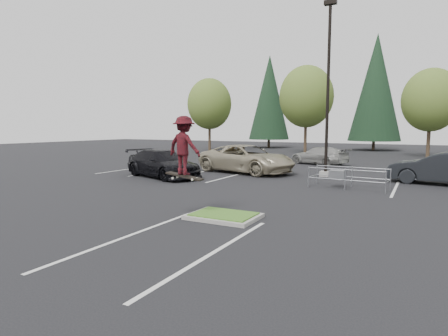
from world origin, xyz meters
The scene contains 15 objects.
ground centered at (0.00, 0.00, 0.00)m, with size 120.00×120.00×0.00m, color black.
grass_median centered at (0.00, 0.00, 0.08)m, with size 2.20×1.60×0.16m.
stall_lines centered at (-1.35, 6.02, 0.00)m, with size 22.62×17.60×0.01m.
light_pole centered at (0.50, 12.00, 4.56)m, with size 0.70×0.60×10.12m.
decid_a centered at (-18.01, 30.03, 5.58)m, with size 5.44×5.44×8.91m.
decid_b centered at (-6.01, 30.53, 6.04)m, with size 5.89×5.89×9.64m.
decid_c centered at (5.99, 29.83, 5.25)m, with size 5.12×5.12×8.38m.
conif_a centered at (-14.00, 40.00, 7.10)m, with size 5.72×5.72×13.00m.
conif_b centered at (0.00, 40.50, 7.85)m, with size 6.38×6.38×14.50m.
cart_corral centered at (2.10, 8.03, 0.64)m, with size 3.67×1.58×1.01m.
skateboarder centered at (-1.20, -0.45, 2.33)m, with size 1.30×0.85×2.06m.
car_l_tan centered at (-4.50, 11.50, 0.90)m, with size 2.98×6.47×1.80m, color #9D9278.
car_l_black centered at (-8.00, 7.18, 0.81)m, with size 2.26×5.56×1.61m, color black.
car_r_charc centered at (6.50, 11.50, 0.84)m, with size 1.77×5.08×1.67m, color black.
car_far_silver centered at (-1.55, 18.99, 0.69)m, with size 1.92×4.73×1.37m, color #A3A39E.
Camera 1 is at (5.56, -10.44, 2.93)m, focal length 30.00 mm.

